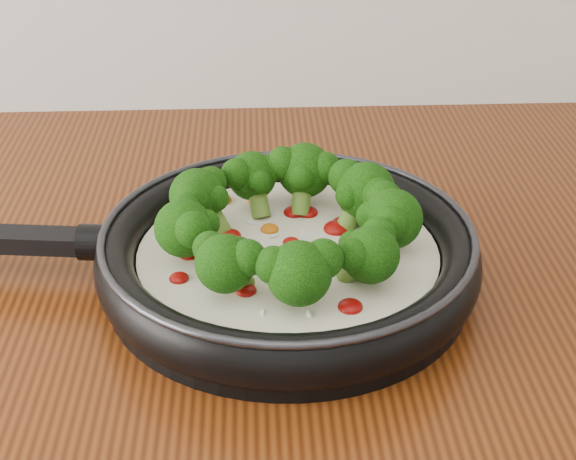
{
  "coord_description": "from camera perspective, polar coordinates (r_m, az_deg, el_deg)",
  "views": [
    {
      "loc": [
        -0.03,
        0.54,
        1.28
      ],
      "look_at": [
        -0.0,
        1.11,
        0.95
      ],
      "focal_mm": 52.71,
      "sensor_mm": 36.0,
      "label": 1
    }
  ],
  "objects": [
    {
      "name": "skillet",
      "position": [
        0.67,
        -0.18,
        -1.26
      ],
      "size": [
        0.49,
        0.34,
        0.09
      ],
      "color": "black",
      "rests_on": "counter"
    }
  ]
}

